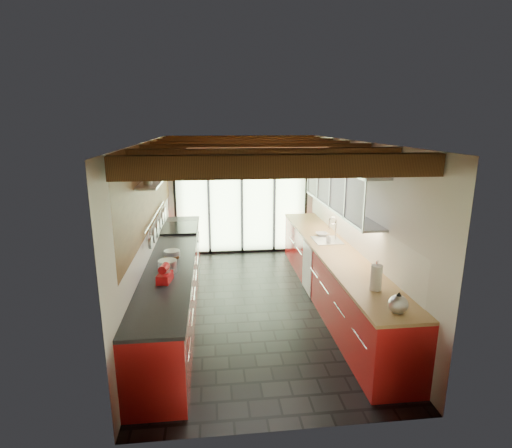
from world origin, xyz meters
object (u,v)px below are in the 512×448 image
(soap_bottle, at_px, (329,238))
(stand_mixer, at_px, (165,274))
(kettle, at_px, (398,303))
(paper_towel, at_px, (376,278))
(bowl, at_px, (322,234))

(soap_bottle, bearing_deg, stand_mixer, -150.99)
(kettle, xyz_separation_m, paper_towel, (0.00, 0.59, 0.05))
(kettle, height_order, paper_towel, paper_towel)
(stand_mixer, height_order, bowl, stand_mixer)
(stand_mixer, distance_m, soap_bottle, 2.90)
(kettle, xyz_separation_m, bowl, (0.00, 2.98, -0.08))
(paper_towel, xyz_separation_m, bowl, (0.00, 2.39, -0.13))
(soap_bottle, distance_m, bowl, 0.43)
(stand_mixer, distance_m, bowl, 3.14)
(paper_towel, distance_m, bowl, 2.39)
(bowl, bearing_deg, kettle, -90.00)
(paper_towel, relative_size, soap_bottle, 2.29)
(paper_towel, distance_m, soap_bottle, 1.96)
(soap_bottle, height_order, bowl, soap_bottle)
(kettle, relative_size, paper_towel, 0.78)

